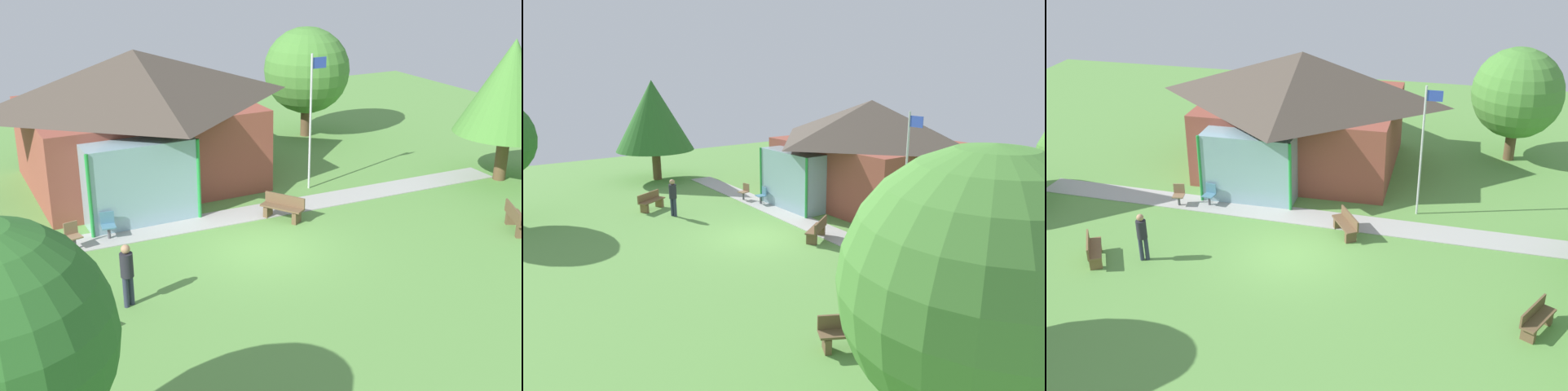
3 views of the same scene
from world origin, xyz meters
TOP-DOWN VIEW (x-y plane):
  - ground_plane at (0.00, 0.00)m, footprint 44.00×44.00m
  - pavilion at (-1.45, 7.57)m, footprint 9.14×8.55m
  - footpath at (0.00, 2.68)m, footprint 22.48×2.03m
  - flagpole at (4.06, 3.96)m, footprint 0.64×0.08m
  - bench_lawn_far_right at (7.95, -2.59)m, footprint 1.12×1.52m
  - bench_rear_near_path at (1.65, 1.72)m, footprint 1.18×1.50m
  - bench_mid_left at (-6.35, -2.00)m, footprint 1.13×1.52m
  - patio_chair_porch_left at (-4.02, 2.87)m, footprint 0.49×0.49m
  - patio_chair_west at (-5.20, 2.56)m, footprint 0.51×0.51m
  - visitor_strolling_lawn at (-4.71, -1.56)m, footprint 0.34×0.34m
  - tree_east_hedge at (11.26, 1.42)m, footprint 3.99×3.99m
  - tree_behind_pavilion_right at (7.67, 10.41)m, footprint 4.00×4.00m

SIDE VIEW (x-z plane):
  - ground_plane at x=0.00m, z-range 0.00..0.00m
  - footpath at x=0.00m, z-range 0.00..0.03m
  - bench_lawn_far_right at x=7.95m, z-range -0.02..0.82m
  - bench_rear_near_path at x=1.65m, z-range -0.02..0.82m
  - bench_mid_left at x=-6.35m, z-range -0.02..0.82m
  - patio_chair_porch_left at x=-4.02m, z-range -0.01..0.85m
  - patio_chair_west at x=-5.20m, z-range -0.01..0.85m
  - visitor_strolling_lawn at x=-4.71m, z-range 0.15..1.89m
  - pavilion at x=-1.45m, z-range 0.11..5.22m
  - flagpole at x=4.06m, z-range 0.28..5.38m
  - tree_behind_pavilion_right at x=7.67m, z-range 0.56..5.71m
  - tree_east_hedge at x=11.26m, z-range 0.93..6.42m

